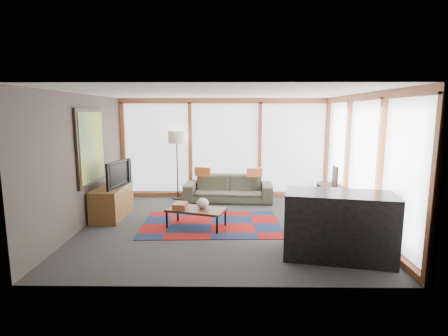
{
  "coord_description": "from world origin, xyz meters",
  "views": [
    {
      "loc": [
        0.09,
        -6.74,
        2.26
      ],
      "look_at": [
        0.0,
        0.4,
        1.1
      ],
      "focal_mm": 28.0,
      "sensor_mm": 36.0,
      "label": 1
    }
  ],
  "objects_px": {
    "bookshelf": "(341,207)",
    "tv_console": "(112,201)",
    "bar_counter": "(338,226)",
    "sofa": "(228,188)",
    "floor_lamp": "(177,165)",
    "coffee_table": "(196,218)",
    "television": "(115,174)"
  },
  "relations": [
    {
      "from": "bookshelf",
      "to": "tv_console",
      "type": "relative_size",
      "value": 1.79
    },
    {
      "from": "tv_console",
      "to": "bar_counter",
      "type": "relative_size",
      "value": 0.82
    },
    {
      "from": "sofa",
      "to": "floor_lamp",
      "type": "relative_size",
      "value": 1.25
    },
    {
      "from": "bar_counter",
      "to": "coffee_table",
      "type": "bearing_deg",
      "value": 160.47
    },
    {
      "from": "coffee_table",
      "to": "tv_console",
      "type": "relative_size",
      "value": 0.84
    },
    {
      "from": "coffee_table",
      "to": "bar_counter",
      "type": "relative_size",
      "value": 0.69
    },
    {
      "from": "floor_lamp",
      "to": "bookshelf",
      "type": "relative_size",
      "value": 0.74
    },
    {
      "from": "bookshelf",
      "to": "sofa",
      "type": "bearing_deg",
      "value": 144.77
    },
    {
      "from": "floor_lamp",
      "to": "tv_console",
      "type": "bearing_deg",
      "value": -126.58
    },
    {
      "from": "floor_lamp",
      "to": "tv_console",
      "type": "height_order",
      "value": "floor_lamp"
    },
    {
      "from": "television",
      "to": "bar_counter",
      "type": "relative_size",
      "value": 0.6
    },
    {
      "from": "coffee_table",
      "to": "bar_counter",
      "type": "bearing_deg",
      "value": -31.22
    },
    {
      "from": "bar_counter",
      "to": "floor_lamp",
      "type": "bearing_deg",
      "value": 140.92
    },
    {
      "from": "sofa",
      "to": "floor_lamp",
      "type": "distance_m",
      "value": 1.46
    },
    {
      "from": "coffee_table",
      "to": "bar_counter",
      "type": "distance_m",
      "value": 2.75
    },
    {
      "from": "floor_lamp",
      "to": "sofa",
      "type": "bearing_deg",
      "value": -9.44
    },
    {
      "from": "bar_counter",
      "to": "bookshelf",
      "type": "bearing_deg",
      "value": 82.61
    },
    {
      "from": "sofa",
      "to": "bar_counter",
      "type": "distance_m",
      "value": 3.88
    },
    {
      "from": "bookshelf",
      "to": "television",
      "type": "height_order",
      "value": "television"
    },
    {
      "from": "coffee_table",
      "to": "bookshelf",
      "type": "xyz_separation_m",
      "value": [
        2.97,
        0.42,
        0.11
      ]
    },
    {
      "from": "tv_console",
      "to": "bar_counter",
      "type": "distance_m",
      "value": 4.72
    },
    {
      "from": "coffee_table",
      "to": "bookshelf",
      "type": "distance_m",
      "value": 3.0
    },
    {
      "from": "tv_console",
      "to": "bookshelf",
      "type": "bearing_deg",
      "value": -3.18
    },
    {
      "from": "floor_lamp",
      "to": "bar_counter",
      "type": "relative_size",
      "value": 1.08
    },
    {
      "from": "bookshelf",
      "to": "bar_counter",
      "type": "bearing_deg",
      "value": -109.07
    },
    {
      "from": "bookshelf",
      "to": "floor_lamp",
      "type": "bearing_deg",
      "value": 152.95
    },
    {
      "from": "bookshelf",
      "to": "television",
      "type": "xyz_separation_m",
      "value": [
        -4.76,
        0.24,
        0.65
      ]
    },
    {
      "from": "sofa",
      "to": "bar_counter",
      "type": "relative_size",
      "value": 1.36
    },
    {
      "from": "television",
      "to": "bar_counter",
      "type": "height_order",
      "value": "television"
    },
    {
      "from": "coffee_table",
      "to": "television",
      "type": "relative_size",
      "value": 1.14
    },
    {
      "from": "floor_lamp",
      "to": "bar_counter",
      "type": "distance_m",
      "value": 4.8
    },
    {
      "from": "coffee_table",
      "to": "floor_lamp",
      "type": "bearing_deg",
      "value": 106.84
    }
  ]
}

